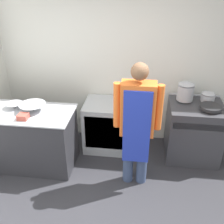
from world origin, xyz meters
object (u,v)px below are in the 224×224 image
object	(u,v)px
person_cook	(137,121)
mixing_bowl	(33,107)
stove	(193,131)
saute_pan	(211,107)
plastic_tub	(23,117)
stock_pot	(186,91)
sauce_pot	(208,97)
fridge_unit	(107,125)

from	to	relation	value
person_cook	mixing_bowl	bearing A→B (deg)	170.36
stove	saute_pan	xyz separation A→B (m)	(0.16, -0.12, 0.48)
stove	plastic_tub	bearing A→B (deg)	-163.39
stock_pot	plastic_tub	bearing A→B (deg)	-159.19
plastic_tub	stove	bearing A→B (deg)	16.61
person_cook	sauce_pot	size ratio (longest dim) A/B	8.59
person_cook	plastic_tub	xyz separation A→B (m)	(-1.50, 0.01, -0.05)
stock_pot	saute_pan	size ratio (longest dim) A/B	0.89
fridge_unit	sauce_pot	xyz separation A→B (m)	(1.51, 0.06, 0.58)
stove	stock_pot	distance (m)	0.64
person_cook	stock_pot	world-z (taller)	person_cook
sauce_pot	mixing_bowl	bearing A→B (deg)	-166.56
plastic_tub	person_cook	bearing A→B (deg)	-0.43
mixing_bowl	stock_pot	world-z (taller)	stock_pot
person_cook	sauce_pot	xyz separation A→B (m)	(1.01, 0.84, 0.00)
fridge_unit	person_cook	world-z (taller)	person_cook
plastic_tub	saute_pan	distance (m)	2.58
stove	sauce_pot	world-z (taller)	sauce_pot
fridge_unit	mixing_bowl	distance (m)	1.23
fridge_unit	mixing_bowl	xyz separation A→B (m)	(-0.96, -0.53, 0.54)
fridge_unit	sauce_pot	bearing A→B (deg)	2.18
stove	plastic_tub	world-z (taller)	plastic_tub
mixing_bowl	stock_pot	distance (m)	2.22
stove	person_cook	xyz separation A→B (m)	(-0.85, -0.71, 0.53)
sauce_pot	fridge_unit	bearing A→B (deg)	-177.82
mixing_bowl	stock_pot	bearing A→B (deg)	15.44
fridge_unit	sauce_pot	world-z (taller)	sauce_pot
mixing_bowl	plastic_tub	world-z (taller)	mixing_bowl
saute_pan	sauce_pot	xyz separation A→B (m)	(0.00, 0.25, 0.05)
fridge_unit	stock_pot	bearing A→B (deg)	2.80
stove	fridge_unit	world-z (taller)	stove
stove	person_cook	distance (m)	1.23
fridge_unit	stock_pot	xyz separation A→B (m)	(1.17, 0.06, 0.64)
fridge_unit	mixing_bowl	size ratio (longest dim) A/B	2.17
fridge_unit	sauce_pot	distance (m)	1.61
plastic_tub	stock_pot	size ratio (longest dim) A/B	0.48
fridge_unit	plastic_tub	bearing A→B (deg)	-142.52
person_cook	saute_pan	bearing A→B (deg)	30.34
mixing_bowl	fridge_unit	bearing A→B (deg)	28.93
stock_pot	sauce_pot	world-z (taller)	stock_pot
fridge_unit	mixing_bowl	bearing A→B (deg)	-151.07
fridge_unit	person_cook	distance (m)	1.09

